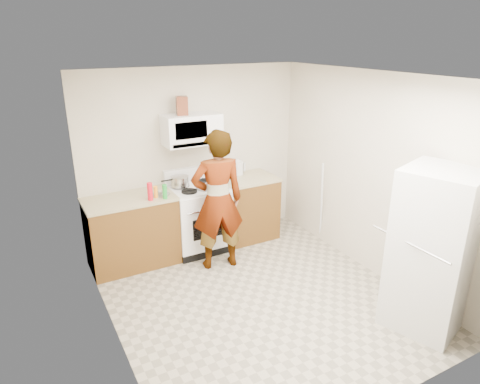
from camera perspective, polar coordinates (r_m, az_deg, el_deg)
floor at (r=5.13m, az=2.50°, el=-13.91°), size 3.60×3.60×0.00m
back_wall at (r=6.07m, az=-6.08°, el=4.56°), size 3.20×0.02×2.50m
right_wall at (r=5.50m, az=17.05°, el=2.11°), size 0.02×3.60×2.50m
cabinet_left at (r=5.78m, az=-14.18°, el=-5.28°), size 1.12×0.62×0.90m
counter_left at (r=5.60m, az=-14.58°, el=-0.95°), size 1.14×0.64×0.03m
cabinet_right at (r=6.36m, az=0.90°, el=-2.22°), size 0.80×0.62×0.90m
counter_right at (r=6.19m, az=0.92°, el=1.78°), size 0.82×0.64×0.03m
gas_range at (r=6.02m, az=-5.55°, el=-3.28°), size 0.76×0.65×1.13m
microwave at (r=5.76m, az=-6.46°, el=8.32°), size 0.76×0.38×0.40m
person at (r=5.39m, az=-3.00°, el=-1.17°), size 0.74×0.55×1.83m
fridge at (r=4.73m, az=24.30°, el=-7.13°), size 0.89×0.89×1.70m
kettle at (r=6.31m, az=-0.30°, el=3.23°), size 0.18×0.18×0.20m
jug at (r=5.66m, az=-7.74°, el=11.34°), size 0.17×0.17×0.24m
saucepan at (r=5.83m, az=-8.04°, el=1.42°), size 0.29×0.29×0.13m
tray at (r=5.76m, az=-4.49°, el=0.67°), size 0.29×0.24×0.05m
bottle_spray at (r=5.42m, az=-11.91°, el=0.06°), size 0.08×0.08×0.23m
bottle_hot_sauce at (r=5.51m, az=-11.17°, el=0.02°), size 0.06×0.06×0.15m
bottle_green_cap at (r=5.44m, az=-10.00°, el=0.04°), size 0.06×0.06×0.19m
pot_lid at (r=5.61m, az=-10.49°, el=-0.30°), size 0.29×0.29×0.01m
broom at (r=6.24m, az=10.81°, el=-1.34°), size 0.21×0.19×1.23m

